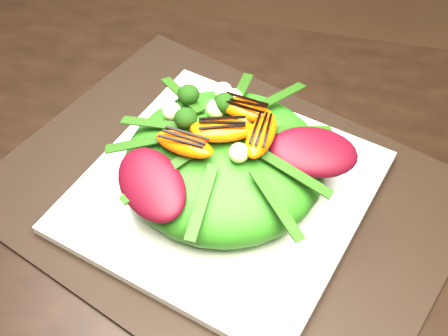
% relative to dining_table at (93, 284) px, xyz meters
% --- Properties ---
extents(dining_table, '(1.60, 0.90, 0.75)m').
position_rel_dining_table_xyz_m(dining_table, '(0.00, 0.00, 0.00)').
color(dining_table, black).
rests_on(dining_table, floor).
extents(placemat, '(0.59, 0.52, 0.00)m').
position_rel_dining_table_xyz_m(placemat, '(0.11, 0.13, 0.02)').
color(placemat, black).
rests_on(placemat, dining_table).
extents(plate_base, '(0.36, 0.36, 0.01)m').
position_rel_dining_table_xyz_m(plate_base, '(0.11, 0.13, 0.03)').
color(plate_base, white).
rests_on(plate_base, placemat).
extents(salad_bowl, '(0.32, 0.32, 0.02)m').
position_rel_dining_table_xyz_m(salad_bowl, '(0.11, 0.13, 0.04)').
color(salad_bowl, white).
rests_on(salad_bowl, plate_base).
extents(lettuce_mound, '(0.22, 0.22, 0.07)m').
position_rel_dining_table_xyz_m(lettuce_mound, '(0.11, 0.13, 0.08)').
color(lettuce_mound, '#2E7916').
rests_on(lettuce_mound, salad_bowl).
extents(radicchio_leaf, '(0.10, 0.07, 0.02)m').
position_rel_dining_table_xyz_m(radicchio_leaf, '(0.20, 0.14, 0.11)').
color(radicchio_leaf, '#420711').
rests_on(radicchio_leaf, lettuce_mound).
extents(orange_segment, '(0.07, 0.06, 0.02)m').
position_rel_dining_table_xyz_m(orange_segment, '(0.10, 0.14, 0.12)').
color(orange_segment, '#FF5204').
rests_on(orange_segment, lettuce_mound).
extents(broccoli_floret, '(0.04, 0.04, 0.03)m').
position_rel_dining_table_xyz_m(broccoli_floret, '(0.04, 0.14, 0.12)').
color(broccoli_floret, '#0B3209').
rests_on(broccoli_floret, lettuce_mound).
extents(macadamia_nut, '(0.02, 0.02, 0.02)m').
position_rel_dining_table_xyz_m(macadamia_nut, '(0.15, 0.09, 0.12)').
color(macadamia_nut, beige).
rests_on(macadamia_nut, lettuce_mound).
extents(balsamic_drizzle, '(0.04, 0.03, 0.00)m').
position_rel_dining_table_xyz_m(balsamic_drizzle, '(0.10, 0.14, 0.13)').
color(balsamic_drizzle, black).
rests_on(balsamic_drizzle, orange_segment).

